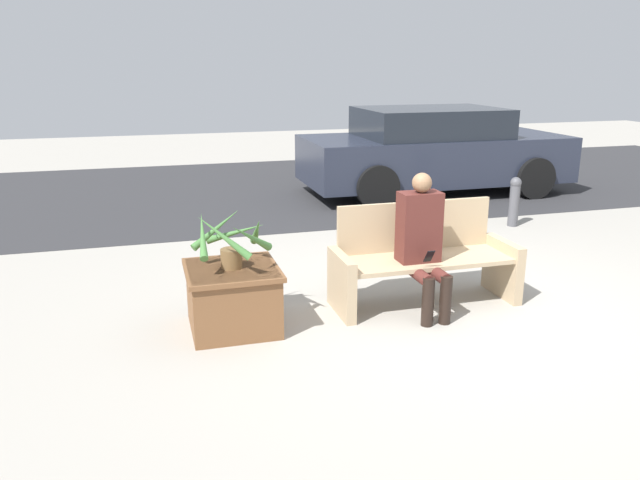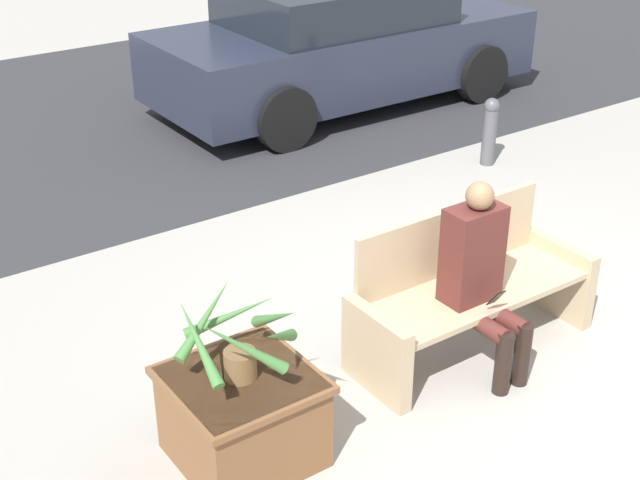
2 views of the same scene
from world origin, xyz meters
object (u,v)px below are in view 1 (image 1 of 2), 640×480
Objects in this scene: person_seated at (422,239)px; planter_box at (233,296)px; bollard_post at (514,200)px; bench at (423,259)px; parked_car at (433,151)px; potted_plant at (231,240)px.

person_seated is 1.72m from planter_box.
person_seated is at bearing -136.09° from bollard_post.
person_seated is (-0.10, -0.19, 0.26)m from bench.
planter_box is (-1.78, -0.13, -0.12)m from bench.
parked_car is 2.38m from bollard_post.
bench is at bearing -137.23° from bollard_post.
parked_car is at bearing 91.91° from bollard_post.
bench is 2.25× the size of planter_box.
parked_car reaches higher than bollard_post.
planter_box is at bearing -175.94° from bench.
person_seated is 1.81× the size of potted_plant.
bench is 3.24m from bollard_post.
potted_plant is 6.20m from parked_car.
person_seated is 0.28× the size of parked_car.
parked_car is (4.08, 4.68, 0.42)m from planter_box.
bench is at bearing -116.81° from parked_car.
potted_plant is 0.16× the size of parked_car.
person_seated is 3.47m from bollard_post.
person_seated reaches higher than planter_box.
planter_box is 1.10× the size of potted_plant.
potted_plant is 1.02× the size of bollard_post.
bollard_post is (4.16, 2.33, 0.07)m from planter_box.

